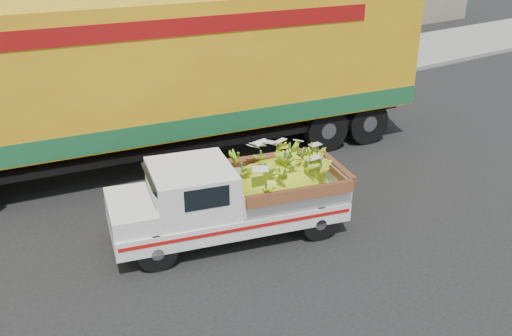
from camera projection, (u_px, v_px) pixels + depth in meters
ground at (277, 208)px, 11.41m from camera, size 100.00×100.00×0.00m
curb at (155, 122)px, 15.75m from camera, size 60.00×0.25×0.15m
sidewalk at (126, 103)px, 17.34m from camera, size 60.00×4.00×0.14m
pickup_truck at (245, 194)px, 10.25m from camera, size 4.42×2.52×1.46m
semi_trailer at (173, 72)px, 12.78m from camera, size 12.07×4.35×3.80m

